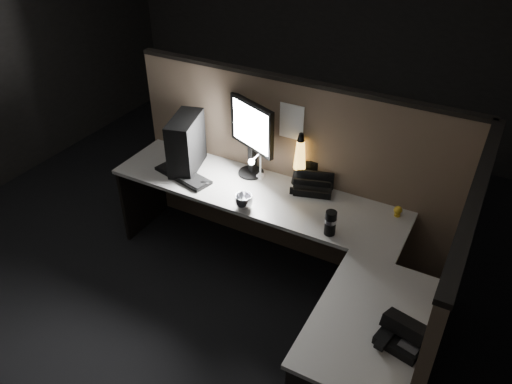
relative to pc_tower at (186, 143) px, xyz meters
The scene contains 17 objects.
floor 1.39m from the pc_tower, 38.91° to the right, with size 6.00×6.00×0.00m, color black.
room_shell 1.21m from the pc_tower, 38.91° to the right, with size 6.00×6.00×6.00m.
partition_back 0.86m from the pc_tower, 20.47° to the left, with size 2.66×0.06×1.50m, color brown.
partition_right 2.19m from the pc_tower, 14.20° to the right, with size 0.06×1.66×1.50m, color brown.
desk 1.10m from the pc_tower, 21.60° to the right, with size 2.60×1.60×0.73m.
pc_tower is the anchor object (origin of this frame).
monitor 0.54m from the pc_tower, 19.01° to the left, with size 0.45×0.23×0.61m.
keyboard 0.25m from the pc_tower, 71.11° to the right, with size 0.50×0.17×0.02m, color black.
mouse 0.36m from the pc_tower, 31.87° to the right, with size 0.09×0.06×0.03m, color black.
clip_lamp 0.60m from the pc_tower, ahead, with size 0.05×0.19×0.25m.
organizer 1.05m from the pc_tower, 11.26° to the left, with size 0.34×0.32×0.21m.
lava_lamp 0.91m from the pc_tower, 13.98° to the left, with size 0.11×0.11×0.43m.
travel_mug 1.35m from the pc_tower, 10.71° to the right, with size 0.08×0.08×0.18m, color black.
steel_mug 0.74m from the pc_tower, 21.64° to the right, with size 0.13×0.13×0.10m, color silver.
figurine 1.68m from the pc_tower, ahead, with size 0.06×0.06×0.06m, color gold.
pinned_paper 0.86m from the pc_tower, 18.37° to the left, with size 0.19×0.00×0.27m, color white.
desk_phone 2.18m from the pc_tower, 24.56° to the right, with size 0.27×0.27×0.14m.
Camera 1 is at (1.33, -2.13, 2.85)m, focal length 35.00 mm.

